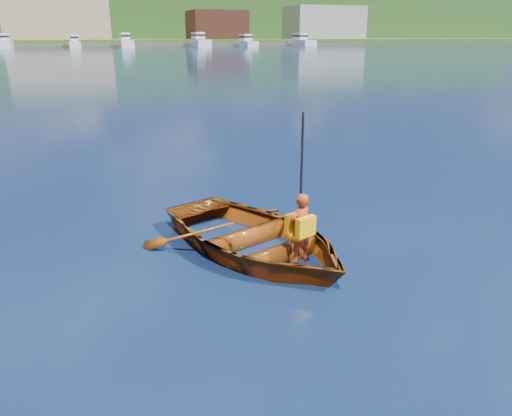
{
  "coord_description": "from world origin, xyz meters",
  "views": [
    {
      "loc": [
        -1.69,
        -7.68,
        3.37
      ],
      "look_at": [
        0.81,
        -0.58,
        0.75
      ],
      "focal_mm": 35.0,
      "sensor_mm": 36.0,
      "label": 1
    }
  ],
  "objects_px": {
    "dock": "(113,46)",
    "marina_yachts": "(90,42)",
    "child_paddler": "(300,227)",
    "rowboat": "(254,237)"
  },
  "relations": [
    {
      "from": "child_paddler",
      "to": "marina_yachts",
      "type": "xyz_separation_m",
      "value": [
        1.93,
        144.7,
        0.73
      ]
    },
    {
      "from": "rowboat",
      "to": "marina_yachts",
      "type": "bearing_deg",
      "value": 89.05
    },
    {
      "from": "marina_yachts",
      "to": "rowboat",
      "type": "bearing_deg",
      "value": -90.95
    },
    {
      "from": "rowboat",
      "to": "dock",
      "type": "distance_m",
      "value": 148.83
    },
    {
      "from": "rowboat",
      "to": "child_paddler",
      "type": "relative_size",
      "value": 2.05
    },
    {
      "from": "rowboat",
      "to": "dock",
      "type": "relative_size",
      "value": 0.03
    },
    {
      "from": "dock",
      "to": "marina_yachts",
      "type": "bearing_deg",
      "value": -143.09
    },
    {
      "from": "rowboat",
      "to": "marina_yachts",
      "type": "height_order",
      "value": "marina_yachts"
    },
    {
      "from": "child_paddler",
      "to": "marina_yachts",
      "type": "bearing_deg",
      "value": 89.24
    },
    {
      "from": "dock",
      "to": "marina_yachts",
      "type": "xyz_separation_m",
      "value": [
        -6.22,
        -4.67,
        0.98
      ]
    }
  ]
}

